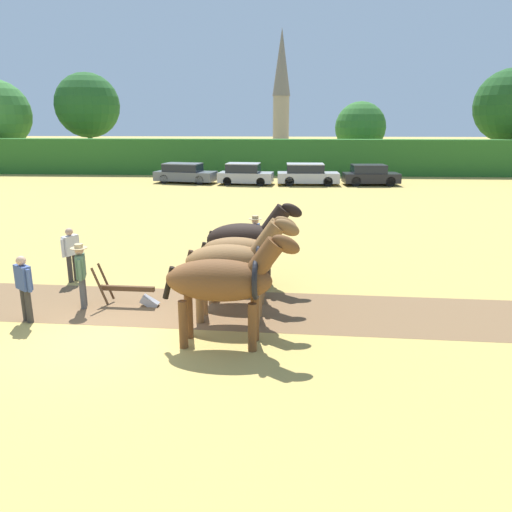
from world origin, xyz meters
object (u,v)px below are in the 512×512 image
parked_car_far_left (185,173)px  church_spire (281,87)px  parked_car_center (370,175)px  parked_car_left (245,174)px  farmer_beside_team (255,237)px  farmer_onlooker_right (71,251)px  tree_left (87,106)px  farmer_onlooker_left (24,284)px  draft_horse_lead_left (224,281)px  draft_horse_trail_left (241,253)px  draft_horse_trail_right (248,240)px  tree_center (511,106)px  draft_horse_lead_right (234,262)px  parked_car_center_left (307,175)px  plow (133,293)px  farmer_at_plow (81,271)px  tree_center_left (360,127)px

parked_car_far_left → church_spire: bearing=91.6°
parked_car_center → parked_car_left: bearing=177.5°
farmer_beside_team → farmer_onlooker_right: farmer_beside_team is taller
tree_left → farmer_onlooker_left: 39.65m
farmer_beside_team → draft_horse_lead_left: bearing=-83.4°
draft_horse_trail_left → draft_horse_trail_right: size_ratio=0.94×
tree_center → draft_horse_lead_right: bearing=-120.3°
tree_center → draft_horse_lead_right: 41.18m
tree_left → parked_car_left: tree_left is taller
parked_car_center_left → parked_car_center: (4.43, 0.15, -0.03)m
plow → parked_car_far_left: parked_car_far_left is taller
tree_center → plow: size_ratio=5.34×
parked_car_left → tree_left: bearing=147.9°
farmer_beside_team → parked_car_left: 20.39m
draft_horse_lead_left → parked_car_far_left: (-6.06, 26.62, -0.71)m
farmer_onlooker_right → draft_horse_lead_left: bearing=-14.7°
farmer_beside_team → plow: bearing=-119.2°
farmer_at_plow → parked_car_center: size_ratio=0.41×
tree_center_left → draft_horse_lead_left: (-7.95, -37.40, -2.34)m
draft_horse_trail_left → parked_car_left: (-1.74, 23.36, -0.55)m
draft_horse_trail_left → farmer_onlooker_right: 5.18m
parked_car_far_left → parked_car_center_left: parked_car_center_left is taller
draft_horse_lead_left → draft_horse_trail_left: size_ratio=1.09×
draft_horse_lead_left → draft_horse_trail_right: size_ratio=1.02×
parked_car_far_left → farmer_at_plow: bearing=-74.0°
farmer_beside_team → farmer_onlooker_left: (-5.02, -4.73, -0.05)m
parked_car_left → parked_car_center_left: (4.39, 0.03, 0.01)m
draft_horse_lead_right → draft_horse_trail_left: (0.05, 1.31, -0.13)m
draft_horse_lead_right → parked_car_far_left: 26.05m
parked_car_center → parked_car_center_left: bearing=178.2°
draft_horse_lead_right → tree_left: bearing=117.8°
tree_left → parked_car_far_left: size_ratio=1.88×
tree_center → farmer_onlooker_right: size_ratio=5.55×
tree_left → parked_car_far_left: tree_left is taller
draft_horse_trail_left → church_spire: bearing=92.2°
tree_left → draft_horse_trail_right: (17.55, -34.29, -4.39)m
draft_horse_lead_right → farmer_beside_team: 4.39m
tree_center_left → tree_center: 12.91m
draft_horse_lead_left → parked_car_left: bearing=96.1°
draft_horse_lead_right → parked_car_center_left: bearing=86.3°
farmer_beside_team → parked_car_center_left: size_ratio=0.38×
farmer_onlooker_left → farmer_onlooker_right: farmer_onlooker_left is taller
draft_horse_lead_left → parked_car_far_left: size_ratio=0.62×
farmer_onlooker_right → tree_center: bearing=76.0°
tree_center_left → church_spire: church_spire is taller
draft_horse_trail_left → parked_car_center: draft_horse_trail_left is taller
farmer_beside_team → farmer_onlooker_right: size_ratio=1.05×
farmer_at_plow → farmer_beside_team: size_ratio=0.99×
farmer_beside_team → draft_horse_trail_left: bearing=-83.7°
draft_horse_lead_left → tree_left: bearing=117.0°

